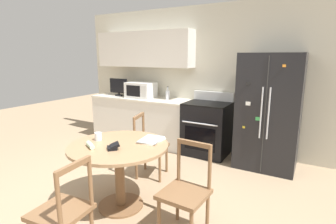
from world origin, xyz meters
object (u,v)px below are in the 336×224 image
object	(u,v)px
dining_chair_near	(63,212)
microwave	(141,90)
dining_chair_far	(150,147)
refrigerator	(269,112)
oven_range	(207,128)
dining_chair_right	(186,192)
countertop_tv	(119,86)
candle_glass	(98,137)
counter_bottle	(168,95)
wallet	(113,147)

from	to	relation	value
dining_chair_near	microwave	bearing A→B (deg)	18.65
dining_chair_far	refrigerator	bearing A→B (deg)	116.47
microwave	dining_chair_near	bearing A→B (deg)	-66.46
oven_range	dining_chair_far	size ratio (longest dim) A/B	1.20
dining_chair_near	dining_chair_right	size ratio (longest dim) A/B	1.00
dining_chair_near	dining_chair_far	size ratio (longest dim) A/B	1.00
refrigerator	microwave	xyz separation A→B (m)	(-2.43, 0.06, 0.17)
countertop_tv	dining_chair_near	bearing A→B (deg)	-57.96
dining_chair_near	candle_glass	size ratio (longest dim) A/B	9.88
microwave	countertop_tv	bearing A→B (deg)	-177.66
dining_chair_right	dining_chair_far	bearing A→B (deg)	-38.60
counter_bottle	refrigerator	bearing A→B (deg)	-3.17
oven_range	candle_glass	world-z (taller)	oven_range
dining_chair_near	refrigerator	bearing A→B (deg)	-26.51
dining_chair_near	countertop_tv	bearing A→B (deg)	27.15
refrigerator	counter_bottle	xyz separation A→B (m)	(-1.84, 0.10, 0.11)
countertop_tv	dining_chair_far	world-z (taller)	countertop_tv
wallet	refrigerator	bearing A→B (deg)	61.13
counter_bottle	dining_chair_right	distance (m)	2.69
refrigerator	counter_bottle	size ratio (longest dim) A/B	7.04
dining_chair_far	candle_glass	distance (m)	0.93
oven_range	wallet	bearing A→B (deg)	-94.91
countertop_tv	wallet	bearing A→B (deg)	-51.25
countertop_tv	dining_chair_near	world-z (taller)	countertop_tv
refrigerator	dining_chair_far	xyz separation A→B (m)	(-1.40, -1.19, -0.44)
microwave	candle_glass	xyz separation A→B (m)	(0.88, -2.10, -0.26)
oven_range	countertop_tv	size ratio (longest dim) A/B	2.58
dining_chair_far	wallet	distance (m)	1.06
dining_chair_far	candle_glass	world-z (taller)	dining_chair_far
refrigerator	dining_chair_right	world-z (taller)	refrigerator
countertop_tv	candle_glass	size ratio (longest dim) A/B	4.59
dining_chair_near	dining_chair_right	xyz separation A→B (m)	(0.75, 0.80, 0.00)
counter_bottle	dining_chair_far	world-z (taller)	counter_bottle
candle_glass	wallet	xyz separation A→B (m)	(0.35, -0.14, -0.01)
refrigerator	wallet	distance (m)	2.49
microwave	dining_chair_right	bearing A→B (deg)	-46.57
refrigerator	microwave	bearing A→B (deg)	178.59
dining_chair_near	dining_chair_right	bearing A→B (deg)	-48.09
dining_chair_right	refrigerator	bearing A→B (deg)	-97.51
dining_chair_right	wallet	xyz separation A→B (m)	(-0.81, -0.09, 0.35)
counter_bottle	wallet	distance (m)	2.38
refrigerator	dining_chair_right	size ratio (longest dim) A/B	1.95
oven_range	dining_chair_right	bearing A→B (deg)	-73.90
countertop_tv	counter_bottle	world-z (taller)	countertop_tv
counter_bottle	wallet	xyz separation A→B (m)	(0.64, -2.28, -0.21)
counter_bottle	wallet	size ratio (longest dim) A/B	1.43
oven_range	dining_chair_far	distance (m)	1.30
microwave	oven_range	bearing A→B (deg)	-0.80
countertop_tv	dining_chair_right	world-z (taller)	countertop_tv
oven_range	wallet	world-z (taller)	oven_range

